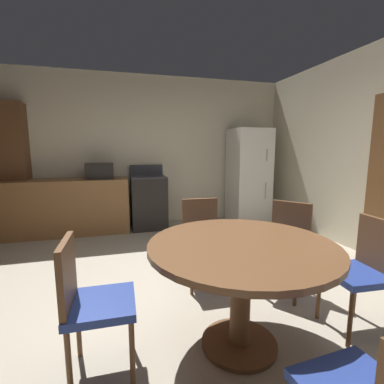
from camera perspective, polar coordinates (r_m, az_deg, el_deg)
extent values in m
plane|color=#A89E89|center=(2.70, -0.62, -21.93)|extent=(14.00, 14.00, 0.00)
cube|color=beige|center=(5.22, -8.94, 8.44)|extent=(5.41, 0.12, 2.70)
cube|color=olive|center=(4.95, -24.67, -2.79)|extent=(1.98, 0.60, 0.90)
cube|color=brown|center=(5.23, -33.16, 3.81)|extent=(0.44, 0.36, 2.10)
cube|color=black|center=(4.91, -9.03, -2.17)|extent=(0.60, 0.60, 0.90)
cube|color=#38383D|center=(4.84, -9.16, 3.18)|extent=(0.60, 0.60, 0.02)
cube|color=#38383D|center=(5.11, -9.53, 4.59)|extent=(0.60, 0.04, 0.18)
cube|color=white|center=(5.34, 11.69, 3.32)|extent=(0.68, 0.66, 1.76)
cylinder|color=#B2B2B7|center=(5.11, 15.39, 7.43)|extent=(0.02, 0.02, 0.22)
cylinder|color=#B2B2B7|center=(5.16, 15.09, 0.21)|extent=(0.02, 0.02, 0.30)
cube|color=black|center=(4.81, -18.66, 4.23)|extent=(0.44, 0.32, 0.26)
cylinder|color=brown|center=(2.26, 9.78, -28.53)|extent=(0.53, 0.53, 0.03)
cylinder|color=brown|center=(2.07, 10.05, -20.91)|extent=(0.14, 0.14, 0.72)
cylinder|color=brown|center=(1.91, 10.36, -10.96)|extent=(1.27, 1.27, 0.04)
cylinder|color=brown|center=(2.14, -12.70, -24.36)|extent=(0.03, 0.03, 0.43)
cylinder|color=brown|center=(1.87, -12.34, -30.05)|extent=(0.03, 0.03, 0.43)
cylinder|color=brown|center=(2.17, -22.60, -24.45)|extent=(0.03, 0.03, 0.43)
cylinder|color=brown|center=(1.90, -24.27, -30.01)|extent=(0.03, 0.03, 0.43)
cube|color=navy|center=(1.88, -18.35, -21.32)|extent=(0.41, 0.41, 0.05)
cube|color=brown|center=(1.81, -24.58, -15.49)|extent=(0.04, 0.38, 0.42)
cylinder|color=brown|center=(2.81, 6.99, -15.76)|extent=(0.03, 0.03, 0.43)
cylinder|color=brown|center=(2.72, -0.04, -16.57)|extent=(0.03, 0.03, 0.43)
cylinder|color=brown|center=(3.10, 4.74, -13.26)|extent=(0.03, 0.03, 0.43)
cylinder|color=brown|center=(3.02, -1.58, -13.86)|extent=(0.03, 0.03, 0.43)
cube|color=navy|center=(2.82, 2.56, -10.44)|extent=(0.41, 0.41, 0.05)
cube|color=brown|center=(2.93, 1.61, -5.42)|extent=(0.38, 0.05, 0.42)
cylinder|color=brown|center=(2.37, 30.10, -21.90)|extent=(0.03, 0.03, 0.43)
cylinder|color=brown|center=(2.60, 24.92, -18.69)|extent=(0.03, 0.03, 0.43)
cylinder|color=brown|center=(2.80, 30.81, -17.09)|extent=(0.03, 0.03, 0.43)
cube|color=navy|center=(2.49, 30.93, -14.48)|extent=(0.43, 0.43, 0.05)
cube|color=brown|center=(2.54, 34.37, -9.27)|extent=(0.06, 0.38, 0.42)
cylinder|color=brown|center=(2.71, 20.78, -17.26)|extent=(0.03, 0.03, 0.43)
cylinder|color=brown|center=(2.81, 13.83, -15.98)|extent=(0.03, 0.03, 0.43)
cylinder|color=brown|center=(3.01, 22.61, -14.65)|extent=(0.03, 0.03, 0.43)
cylinder|color=brown|center=(3.10, 16.33, -13.63)|extent=(0.03, 0.03, 0.43)
cube|color=navy|center=(2.81, 18.63, -10.96)|extent=(0.56, 0.56, 0.05)
cube|color=brown|center=(2.92, 19.93, -6.00)|extent=(0.26, 0.32, 0.42)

